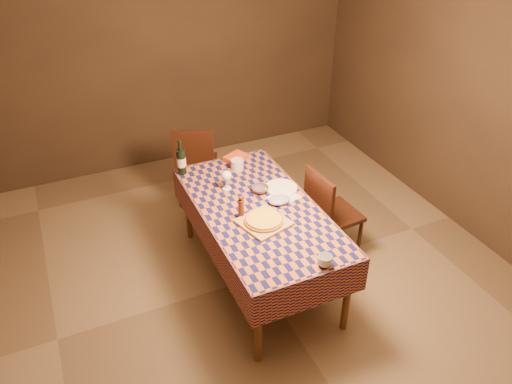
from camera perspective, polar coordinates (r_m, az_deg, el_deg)
room at (r=3.85m, az=0.31°, el=5.25°), size 5.00×5.10×2.70m
dining_table at (r=4.20m, az=0.28°, el=-2.70°), size 0.94×1.84×0.77m
cutting_board at (r=3.97m, az=0.89°, el=-3.50°), size 0.43×0.43×0.02m
pizza at (r=3.96m, az=0.89°, el=-3.20°), size 0.32×0.32×0.03m
pepper_mill at (r=3.99m, az=-1.71°, el=-1.78°), size 0.06×0.06×0.20m
bowl at (r=4.35m, az=0.45°, el=0.30°), size 0.17×0.17×0.05m
wine_glass at (r=4.34m, az=-3.41°, el=1.79°), size 0.09×0.09×0.18m
wine_bottle at (r=4.62m, az=-8.54°, el=3.51°), size 0.09×0.09×0.34m
deli_tub at (r=4.66m, az=-2.16°, el=3.13°), size 0.15×0.15×0.10m
takeout_container at (r=4.83m, az=-2.34°, el=3.92°), size 0.25×0.22×0.05m
white_plate at (r=4.40m, az=2.87°, el=0.49°), size 0.38×0.38×0.02m
tumbler at (r=3.59m, az=7.89°, el=-7.81°), size 0.11×0.11×0.09m
flour_patch at (r=4.29m, az=3.21°, el=-0.59°), size 0.29×0.25×0.00m
flour_bag at (r=4.21m, az=2.68°, el=-0.92°), size 0.23×0.21×0.06m
chair_far at (r=5.36m, az=-6.94°, el=3.53°), size 0.56×0.56×0.93m
chair_right at (r=4.60m, az=8.20°, el=-2.10°), size 0.46×0.45×0.93m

